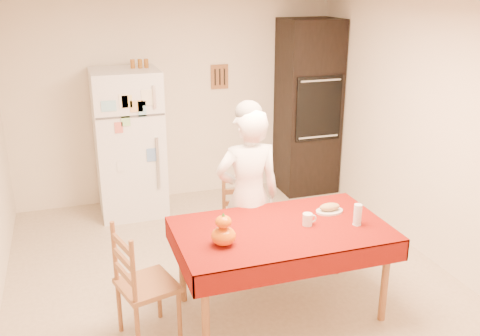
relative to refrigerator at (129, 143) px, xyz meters
name	(u,v)px	position (x,y,z in m)	size (l,w,h in m)	color
floor	(232,280)	(0.65, -1.88, -0.85)	(4.50, 4.50, 0.00)	tan
room_shell	(230,109)	(0.65, -1.88, 0.77)	(4.02, 4.52, 2.51)	#EFE1C9
refrigerator	(129,143)	(0.00, 0.00, 0.00)	(0.75, 0.74, 1.70)	white
oven_cabinet	(308,107)	(2.28, 0.05, 0.25)	(0.70, 0.62, 2.20)	black
dining_table	(281,235)	(0.89, -2.46, -0.16)	(1.70, 1.00, 0.76)	brown
chair_far	(244,216)	(0.86, -1.62, -0.34)	(0.48, 0.46, 0.95)	brown
chair_left	(139,281)	(-0.26, -2.48, -0.34)	(0.50, 0.51, 0.95)	brown
seated_woman	(248,197)	(0.81, -1.88, -0.04)	(0.59, 0.39, 1.62)	white
coffee_mug	(307,219)	(1.11, -2.48, -0.04)	(0.08, 0.08, 0.10)	silver
pumpkin_lower	(224,236)	(0.37, -2.59, -0.02)	(0.19, 0.19, 0.14)	#ED5805
pumpkin_upper	(223,222)	(0.37, -2.59, 0.10)	(0.12, 0.12, 0.09)	#CC3B04
wine_glass	(358,215)	(1.49, -2.60, 0.00)	(0.07, 0.07, 0.18)	silver
bread_plate	(329,211)	(1.40, -2.30, -0.08)	(0.24, 0.24, 0.02)	silver
bread_loaf	(330,207)	(1.40, -2.30, -0.04)	(0.18, 0.10, 0.06)	#9B734C
spice_jar_left	(133,64)	(0.11, 0.05, 0.90)	(0.05, 0.05, 0.10)	#90531A
spice_jar_mid	(140,64)	(0.19, 0.05, 0.90)	(0.05, 0.05, 0.10)	brown
spice_jar_right	(146,63)	(0.26, 0.05, 0.90)	(0.05, 0.05, 0.10)	brown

